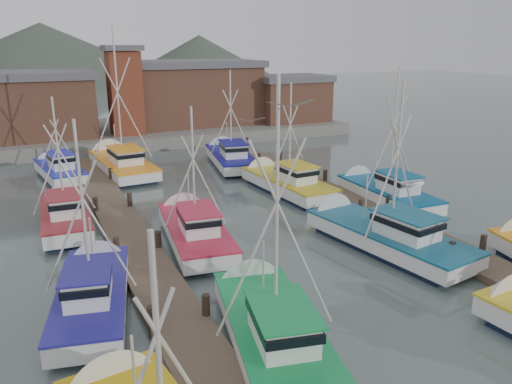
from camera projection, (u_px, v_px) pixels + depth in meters
name	position (u px, v px, depth m)	size (l,w,h in m)	color
ground	(317.00, 272.00, 22.59)	(260.00, 260.00, 0.00)	#445252
dock_left	(143.00, 261.00, 23.23)	(2.30, 46.00, 1.50)	#4D3E2F
dock_right	(384.00, 219.00, 28.86)	(2.30, 46.00, 1.50)	#4D3E2F
quay	(140.00, 132.00, 54.58)	(44.00, 16.00, 1.20)	gray
shed_left	(26.00, 105.00, 47.35)	(12.72, 8.48, 6.20)	brown
shed_center	(191.00, 92.00, 55.82)	(14.84, 9.54, 6.90)	brown
shed_right	(290.00, 98.00, 57.88)	(8.48, 6.36, 5.20)	brown
lookout_tower	(125.00, 90.00, 48.88)	(3.60, 3.60, 8.50)	brown
distant_hills	(14.00, 84.00, 124.04)	(175.00, 140.00, 42.00)	#485244
boat_4	(270.00, 327.00, 17.02)	(4.42, 9.24, 9.90)	black
boat_5	(379.00, 234.00, 25.25)	(4.40, 9.94, 9.25)	black
boat_6	(94.00, 291.00, 19.45)	(4.05, 8.42, 8.12)	black
boat_8	(193.00, 229.00, 25.93)	(3.66, 8.90, 7.82)	black
boat_9	(284.00, 182.00, 34.69)	(3.46, 9.13, 8.27)	black
boat_10	(65.00, 214.00, 28.14)	(3.25, 8.12, 7.92)	black
boat_11	(383.00, 192.00, 32.39)	(3.75, 8.56, 9.36)	black
boat_12	(120.00, 163.00, 40.05)	(4.83, 10.55, 12.20)	black
boat_13	(230.00, 157.00, 42.24)	(4.46, 9.68, 8.73)	black
boat_14	(58.00, 170.00, 37.92)	(3.47, 8.01, 6.21)	black
gull_near	(291.00, 104.00, 13.82)	(1.55, 0.64, 0.24)	gray
gull_far	(251.00, 120.00, 25.72)	(1.55, 0.66, 0.24)	gray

